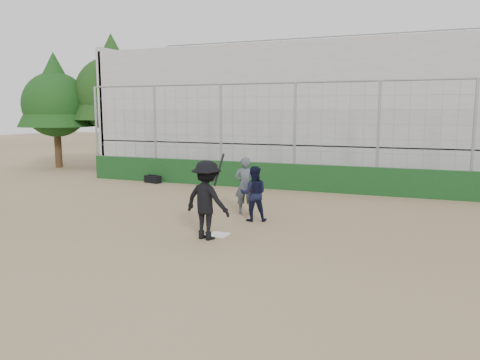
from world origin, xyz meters
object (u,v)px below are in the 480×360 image
(batter_at_plate, at_px, (207,200))
(catcher_crouched, at_px, (254,203))
(equipment_bag, at_px, (153,179))
(umpire, at_px, (245,189))

(batter_at_plate, height_order, catcher_crouched, batter_at_plate)
(batter_at_plate, bearing_deg, equipment_bag, 129.73)
(batter_at_plate, height_order, equipment_bag, batter_at_plate)
(catcher_crouched, relative_size, umpire, 0.69)
(equipment_bag, bearing_deg, umpire, -36.34)
(umpire, distance_m, equipment_bag, 7.10)
(batter_at_plate, relative_size, equipment_bag, 2.59)
(catcher_crouched, xyz_separation_m, umpire, (-0.53, 0.74, 0.24))
(batter_at_plate, relative_size, catcher_crouched, 1.92)
(umpire, bearing_deg, catcher_crouched, 113.37)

